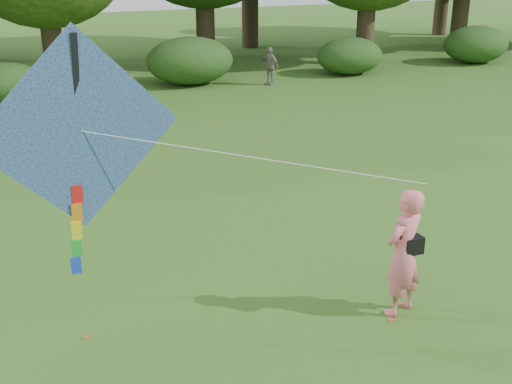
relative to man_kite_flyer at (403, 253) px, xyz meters
name	(u,v)px	position (x,y,z in m)	size (l,w,h in m)	color
ground	(349,328)	(-0.92, -0.11, -0.99)	(100.00, 100.00, 0.00)	#265114
man_kite_flyer	(403,253)	(0.00, 0.00, 0.00)	(0.72, 0.47, 1.98)	#E56B7A
bystander_right	(270,66)	(4.97, 16.48, -0.24)	(0.88, 0.37, 1.50)	gray
crossbody_bag	(412,244)	(0.12, -0.03, 0.13)	(0.43, 0.20, 0.75)	black
flying_kite	(80,134)	(-4.28, 1.25, 1.93)	(5.90, 1.55, 3.41)	#252FA3
shrub_band	(97,70)	(-1.64, 17.49, -0.13)	(39.15, 3.22, 1.88)	#264919
fallen_leaves	(260,183)	(0.24, 6.03, -0.99)	(8.24, 13.85, 0.01)	brown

